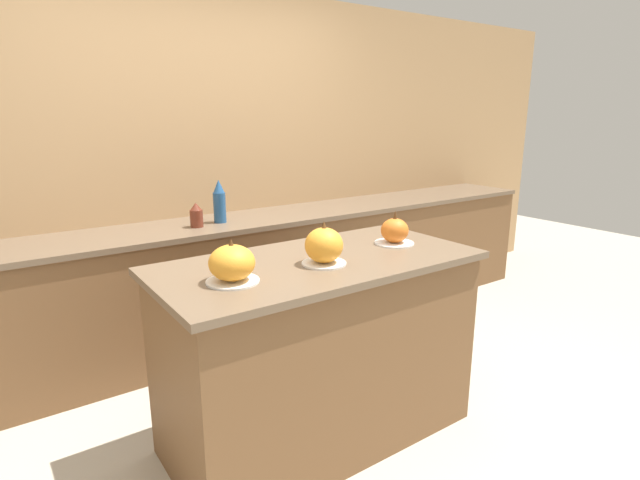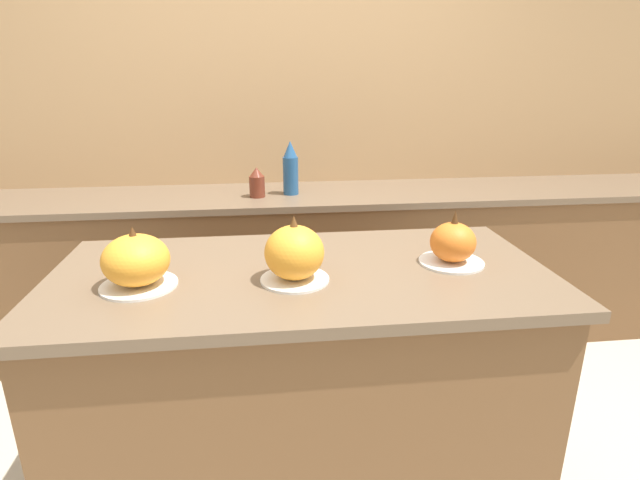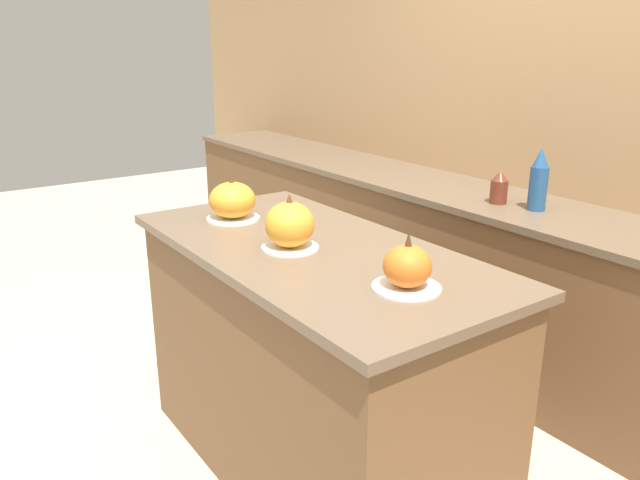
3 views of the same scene
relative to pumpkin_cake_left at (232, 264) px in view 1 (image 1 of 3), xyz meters
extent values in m
plane|color=#BCB29E|center=(0.48, 0.07, -1.03)|extent=(12.00, 12.00, 0.00)
cube|color=tan|center=(0.48, 1.66, 0.22)|extent=(8.00, 0.06, 2.50)
cube|color=brown|center=(0.48, 0.07, -0.57)|extent=(1.51, 0.71, 0.92)
cube|color=brown|center=(0.48, 0.07, -0.10)|extent=(1.57, 0.77, 0.03)
cube|color=brown|center=(0.48, 1.33, -0.60)|extent=(6.00, 0.56, 0.87)
cube|color=brown|center=(0.48, 1.33, -0.14)|extent=(6.00, 0.60, 0.03)
cylinder|color=white|center=(0.00, 0.00, -0.07)|extent=(0.22, 0.22, 0.01)
ellipsoid|color=orange|center=(0.00, 0.00, 0.00)|extent=(0.19, 0.19, 0.15)
cone|color=#4C2D14|center=(0.00, 0.00, 0.09)|extent=(0.02, 0.02, 0.03)
cylinder|color=white|center=(0.46, -0.01, -0.07)|extent=(0.21, 0.21, 0.01)
ellipsoid|color=orange|center=(0.46, -0.01, 0.01)|extent=(0.18, 0.18, 0.16)
cone|color=brown|center=(0.46, -0.01, 0.11)|extent=(0.03, 0.03, 0.04)
cylinder|color=white|center=(0.98, 0.07, -0.07)|extent=(0.21, 0.21, 0.01)
ellipsoid|color=orange|center=(0.98, 0.07, -0.01)|extent=(0.15, 0.15, 0.13)
cone|color=#4C2D14|center=(0.98, 0.07, 0.08)|extent=(0.02, 0.02, 0.05)
cylinder|color=#235184|center=(0.53, 1.31, -0.02)|extent=(0.08, 0.08, 0.21)
cone|color=#235184|center=(0.53, 1.31, 0.12)|extent=(0.08, 0.08, 0.09)
cylinder|color=maroon|center=(0.34, 1.27, -0.07)|extent=(0.08, 0.08, 0.11)
cone|color=maroon|center=(0.34, 1.27, 0.01)|extent=(0.08, 0.08, 0.05)
camera|label=1|loc=(-0.83, -1.81, 0.60)|focal=28.00mm
camera|label=2|loc=(0.37, -1.40, 0.52)|focal=28.00mm
camera|label=3|loc=(2.26, -1.15, 0.64)|focal=35.00mm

